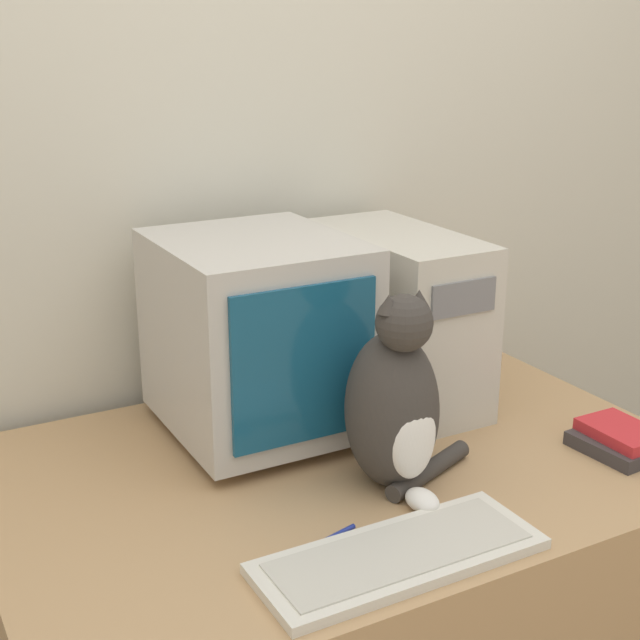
{
  "coord_description": "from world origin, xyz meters",
  "views": [
    {
      "loc": [
        -0.79,
        -0.9,
        1.52
      ],
      "look_at": [
        -0.03,
        0.5,
        1.0
      ],
      "focal_mm": 50.0,
      "sensor_mm": 36.0,
      "label": 1
    }
  ],
  "objects": [
    {
      "name": "keyboard",
      "position": [
        -0.09,
        0.11,
        0.73
      ],
      "size": [
        0.47,
        0.18,
        0.02
      ],
      "color": "silver",
      "rests_on": "desk"
    },
    {
      "name": "wall_back",
      "position": [
        0.0,
        0.98,
        1.25
      ],
      "size": [
        7.0,
        0.05,
        2.5
      ],
      "color": "beige",
      "rests_on": "ground_plane"
    },
    {
      "name": "pen",
      "position": [
        -0.18,
        0.21,
        0.72
      ],
      "size": [
        0.15,
        0.05,
        0.01
      ],
      "color": "navy",
      "rests_on": "desk"
    },
    {
      "name": "book_stack",
      "position": [
        0.51,
        0.23,
        0.74
      ],
      "size": [
        0.14,
        0.17,
        0.05
      ],
      "color": "#383333",
      "rests_on": "desk"
    },
    {
      "name": "cat",
      "position": [
        0.03,
        0.32,
        0.87
      ],
      "size": [
        0.28,
        0.24,
        0.38
      ],
      "rotation": [
        0.0,
        0.0,
        -0.02
      ],
      "color": "#38332D",
      "rests_on": "desk"
    },
    {
      "name": "desk",
      "position": [
        0.0,
        0.46,
        0.36
      ],
      "size": [
        1.35,
        0.91,
        0.72
      ],
      "color": "tan",
      "rests_on": "ground_plane"
    },
    {
      "name": "computer_tower",
      "position": [
        0.27,
        0.67,
        0.91
      ],
      "size": [
        0.22,
        0.46,
        0.38
      ],
      "color": "beige",
      "rests_on": "desk"
    },
    {
      "name": "crt_monitor",
      "position": [
        -0.08,
        0.66,
        0.93
      ],
      "size": [
        0.37,
        0.43,
        0.41
      ],
      "color": "#BCB7AD",
      "rests_on": "desk"
    }
  ]
}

